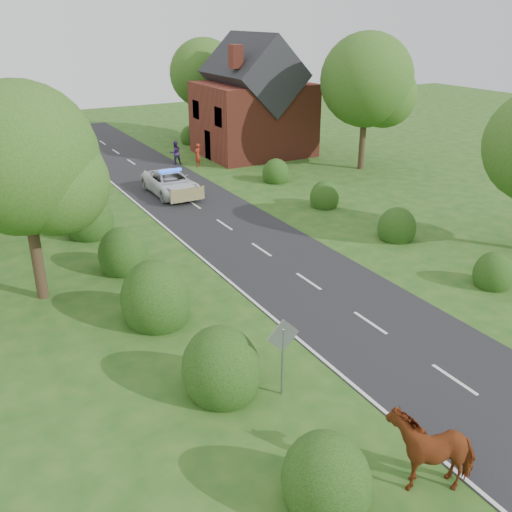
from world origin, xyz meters
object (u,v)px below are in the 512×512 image
road_sign (283,346)px  cow (431,450)px  police_van (171,183)px  pedestrian_purple (175,153)px  pedestrian_red (198,155)px

road_sign → cow: size_ratio=1.09×
police_van → pedestrian_purple: (3.11, 7.03, 0.15)m
road_sign → pedestrian_red: road_sign is taller
road_sign → pedestrian_red: (8.90, 26.29, -0.81)m
cow → road_sign: bearing=-141.5°
cow → pedestrian_red: (7.54, 30.81, 0.02)m
pedestrian_red → pedestrian_purple: pedestrian_purple is taller
road_sign → pedestrian_red: size_ratio=1.49×
cow → pedestrian_purple: pedestrian_purple is taller
pedestrian_red → road_sign: bearing=37.1°
road_sign → police_van: (4.62, 20.66, -0.94)m
pedestrian_red → police_van: bearing=18.5°
cow → pedestrian_purple: 32.83m
cow → police_van: size_ratio=0.45×
pedestrian_purple → cow: bearing=82.3°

